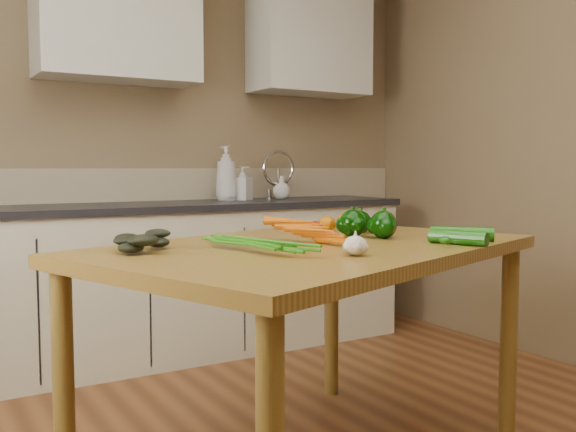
% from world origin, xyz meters
% --- Properties ---
extents(room, '(4.04, 5.04, 2.64)m').
position_xyz_m(room, '(0.00, 0.17, 1.25)').
color(room, brown).
rests_on(room, ground).
extents(counter_run, '(2.84, 0.64, 1.14)m').
position_xyz_m(counter_run, '(0.21, 2.19, 0.46)').
color(counter_run, beige).
rests_on(counter_run, ground).
extents(upper_cabinets, '(2.15, 0.35, 0.70)m').
position_xyz_m(upper_cabinets, '(0.51, 2.32, 1.95)').
color(upper_cabinets, silver).
rests_on(upper_cabinets, room).
extents(table, '(1.81, 1.46, 0.84)m').
position_xyz_m(table, '(0.05, 0.52, 0.75)').
color(table, olive).
rests_on(table, ground).
extents(soap_bottle_a, '(0.17, 0.17, 0.34)m').
position_xyz_m(soap_bottle_a, '(0.55, 2.28, 1.07)').
color(soap_bottle_a, silver).
rests_on(soap_bottle_a, counter_run).
extents(soap_bottle_b, '(0.13, 0.14, 0.21)m').
position_xyz_m(soap_bottle_b, '(0.66, 2.27, 1.01)').
color(soap_bottle_b, silver).
rests_on(soap_bottle_b, counter_run).
extents(soap_bottle_c, '(0.15, 0.15, 0.15)m').
position_xyz_m(soap_bottle_c, '(0.94, 2.25, 0.97)').
color(soap_bottle_c, silver).
rests_on(soap_bottle_c, counter_run).
extents(carrot_bunch, '(0.35, 0.31, 0.08)m').
position_xyz_m(carrot_bunch, '(-0.04, 0.51, 0.88)').
color(carrot_bunch, '#D05B04').
rests_on(carrot_bunch, table).
extents(leafy_greens, '(0.22, 0.20, 0.11)m').
position_xyz_m(leafy_greens, '(-0.53, 0.64, 0.89)').
color(leafy_greens, black).
rests_on(leafy_greens, table).
extents(garlic_bulb, '(0.07, 0.07, 0.06)m').
position_xyz_m(garlic_bulb, '(-0.00, 0.20, 0.87)').
color(garlic_bulb, white).
rests_on(garlic_bulb, table).
extents(pepper_a, '(0.10, 0.10, 0.10)m').
position_xyz_m(pepper_a, '(0.31, 0.64, 0.89)').
color(pepper_a, black).
rests_on(pepper_a, table).
extents(pepper_b, '(0.09, 0.09, 0.09)m').
position_xyz_m(pepper_b, '(0.42, 0.74, 0.88)').
color(pepper_b, black).
rests_on(pepper_b, table).
extents(pepper_c, '(0.10, 0.10, 0.10)m').
position_xyz_m(pepper_c, '(0.38, 0.53, 0.89)').
color(pepper_c, black).
rests_on(pepper_c, table).
extents(tomato_a, '(0.07, 0.07, 0.06)m').
position_xyz_m(tomato_a, '(0.19, 0.72, 0.87)').
color(tomato_a, '#870E02').
rests_on(tomato_a, table).
extents(tomato_b, '(0.07, 0.07, 0.07)m').
position_xyz_m(tomato_b, '(0.33, 0.84, 0.87)').
color(tomato_b, '#BB5B04').
rests_on(tomato_b, table).
extents(tomato_c, '(0.08, 0.08, 0.07)m').
position_xyz_m(tomato_c, '(0.45, 0.87, 0.87)').
color(tomato_c, '#BB5B04').
rests_on(tomato_c, table).
extents(zucchini_a, '(0.19, 0.20, 0.05)m').
position_xyz_m(zucchini_a, '(0.57, 0.31, 0.87)').
color(zucchini_a, '#0E4C08').
rests_on(zucchini_a, table).
extents(zucchini_b, '(0.12, 0.21, 0.05)m').
position_xyz_m(zucchini_b, '(0.47, 0.24, 0.86)').
color(zucchini_b, '#0E4C08').
rests_on(zucchini_b, table).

